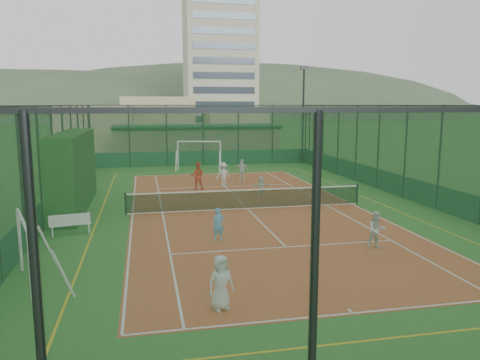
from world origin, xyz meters
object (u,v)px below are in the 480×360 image
at_px(child_near_left, 221,283).
at_px(coach, 198,176).
at_px(child_near_mid, 219,224).
at_px(child_far_left, 223,174).
at_px(futsal_goal_far, 199,156).
at_px(child_far_right, 242,170).
at_px(apartment_tower, 219,58).
at_px(futsal_goal_near, 25,253).
at_px(clubhouse, 196,142).
at_px(floodlight_ne, 303,115).
at_px(child_near_right, 377,230).
at_px(child_far_back, 261,186).
at_px(white_bench, 70,223).

bearing_deg(child_near_left, coach, 68.22).
height_order(child_near_mid, child_far_left, child_far_left).
relative_size(futsal_goal_far, child_near_mid, 2.78).
height_order(child_near_mid, child_far_right, child_far_right).
relative_size(apartment_tower, futsal_goal_near, 10.07).
distance_m(clubhouse, child_far_left, 15.60).
bearing_deg(child_near_left, floodlight_ne, 49.80).
height_order(futsal_goal_far, child_near_mid, futsal_goal_far).
height_order(floodlight_ne, child_near_right, floodlight_ne).
bearing_deg(apartment_tower, child_far_right, -98.12).
bearing_deg(child_far_right, child_near_right, 113.08).
bearing_deg(child_far_back, child_near_right, 99.96).
height_order(clubhouse, child_near_mid, clubhouse).
bearing_deg(child_far_right, white_bench, 66.90).
bearing_deg(child_far_left, child_near_left, 61.37).
bearing_deg(coach, child_far_back, 152.68).
bearing_deg(coach, futsal_goal_near, 79.08).
distance_m(child_near_left, child_far_right, 19.51).
bearing_deg(futsal_goal_near, child_far_right, -48.69).
xyz_separation_m(white_bench, child_near_mid, (5.57, -2.05, 0.20)).
distance_m(floodlight_ne, child_far_left, 13.80).
relative_size(futsal_goal_far, child_far_right, 2.30).
bearing_deg(child_far_back, coach, -40.55).
xyz_separation_m(child_near_left, child_far_left, (3.03, 17.41, 0.06)).
relative_size(white_bench, child_near_right, 1.14).
relative_size(futsal_goal_near, child_far_right, 1.99).
bearing_deg(child_far_left, coach, 7.01).
bearing_deg(child_near_right, clubhouse, 102.12).
height_order(futsal_goal_far, child_far_right, futsal_goal_far).
distance_m(futsal_goal_far, coach, 8.75).
bearing_deg(child_near_mid, futsal_goal_far, 76.03).
bearing_deg(apartment_tower, clubhouse, -101.31).
distance_m(futsal_goal_far, child_far_right, 6.65).
height_order(floodlight_ne, child_far_left, floodlight_ne).
xyz_separation_m(child_far_left, child_far_right, (1.53, 1.56, -0.01)).
xyz_separation_m(futsal_goal_far, child_far_back, (2.08, -11.47, -0.53)).
relative_size(floodlight_ne, child_far_left, 5.46).
relative_size(child_near_left, child_far_back, 1.22).
distance_m(clubhouse, child_far_back, 19.27).
bearing_deg(child_far_right, child_near_mid, 91.25).
bearing_deg(coach, futsal_goal_far, -83.60).
height_order(apartment_tower, child_far_right, apartment_tower).
relative_size(child_near_right, child_far_right, 0.91).
xyz_separation_m(floodlight_ne, child_near_mid, (-10.83, -21.67, -3.50)).
distance_m(clubhouse, coach, 16.51).
bearing_deg(clubhouse, floodlight_ne, -32.12).
relative_size(futsal_goal_far, child_near_left, 2.48).
bearing_deg(futsal_goal_near, child_near_left, -135.14).
xyz_separation_m(futsal_goal_near, child_near_mid, (6.00, 3.33, -0.33)).
bearing_deg(futsal_goal_near, apartment_tower, -30.76).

